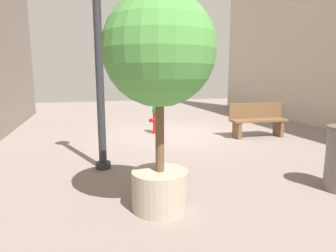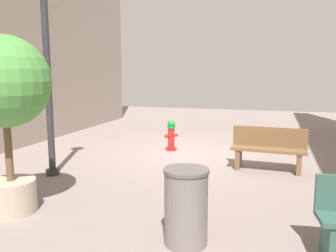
{
  "view_description": "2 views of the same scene",
  "coord_description": "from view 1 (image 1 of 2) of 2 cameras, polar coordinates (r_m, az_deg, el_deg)",
  "views": [
    {
      "loc": [
        2.63,
        8.02,
        1.72
      ],
      "look_at": [
        0.63,
        1.02,
        0.43
      ],
      "focal_mm": 30.82,
      "sensor_mm": 36.0,
      "label": 1
    },
    {
      "loc": [
        -2.04,
        8.75,
        2.15
      ],
      "look_at": [
        0.52,
        0.39,
        0.79
      ],
      "focal_mm": 36.77,
      "sensor_mm": 36.0,
      "label": 2
    }
  ],
  "objects": [
    {
      "name": "street_lamp",
      "position": [
        5.37,
        -13.72,
        17.93
      ],
      "size": [
        0.36,
        0.36,
        4.02
      ],
      "color": "#2D2D33",
      "rests_on": "ground_plane"
    },
    {
      "name": "bench_near",
      "position": [
        8.5,
        17.24,
        1.25
      ],
      "size": [
        1.63,
        0.53,
        0.95
      ],
      "color": "brown",
      "rests_on": "ground_plane"
    },
    {
      "name": "fire_hydrant",
      "position": [
        8.65,
        -2.44,
        1.39
      ],
      "size": [
        0.36,
        0.36,
        0.85
      ],
      "color": "red",
      "rests_on": "ground_plane"
    },
    {
      "name": "ground_plane",
      "position": [
        8.62,
        2.17,
        -1.51
      ],
      "size": [
        23.4,
        23.4,
        0.0
      ],
      "primitive_type": "plane",
      "color": "gray"
    },
    {
      "name": "planter_tree",
      "position": [
        3.54,
        -1.71,
        12.06
      ],
      "size": [
        1.37,
        1.37,
        2.7
      ],
      "color": "tan",
      "rests_on": "ground_plane"
    }
  ]
}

